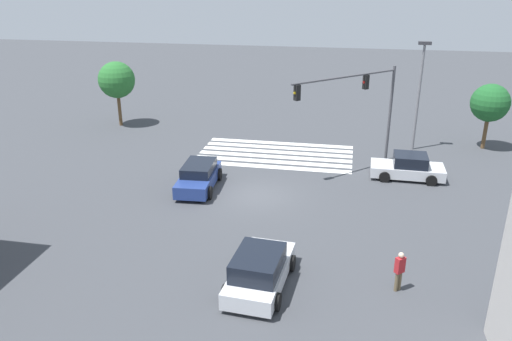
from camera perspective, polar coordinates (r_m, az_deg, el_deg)
name	(u,v)px	position (r m, az deg, el deg)	size (l,w,h in m)	color
ground_plane	(256,195)	(27.04, 0.00, -2.85)	(121.80, 121.80, 0.00)	#3D3F44
crosswalk_markings	(275,154)	(33.25, 2.24, 1.87)	(10.11, 5.35, 0.01)	silver
traffic_signal_mast	(363,97)	(30.31, 12.09, 8.20)	(5.70, 5.70, 6.03)	#47474C
car_0	(408,167)	(30.45, 16.97, 0.35)	(4.19, 2.17, 1.44)	silver
car_1	(199,176)	(27.89, -6.57, -0.67)	(2.22, 4.39, 1.42)	navy
car_2	(260,270)	(19.19, 0.40, -11.32)	(2.37, 4.39, 1.55)	silver
pedestrian	(399,269)	(19.64, 16.08, -10.82)	(0.41, 0.41, 1.63)	brown
street_light_pole_a	(420,86)	(34.79, 18.22, 9.19)	(0.80, 0.36, 7.21)	slate
tree_corner_a	(490,103)	(36.99, 25.19, 6.99)	(2.53, 2.53, 4.46)	brown
tree_corner_b	(117,80)	(40.45, -15.64, 9.93)	(2.80, 2.80, 5.02)	brown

